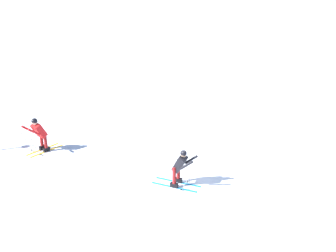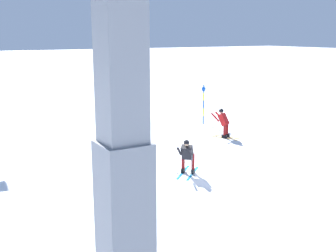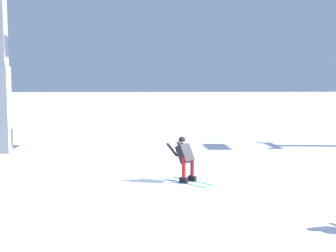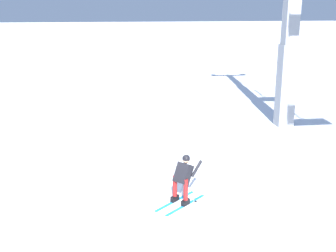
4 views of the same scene
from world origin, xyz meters
name	(u,v)px [view 1 (image 1 of 4)]	position (x,y,z in m)	size (l,w,h in m)	color
ground_plane	(173,184)	(0.00, 0.00, 0.00)	(260.00, 260.00, 0.00)	white
skier_carving_main	(180,166)	(-0.16, 0.22, 0.80)	(1.52, 1.61, 1.52)	#198CCC
skier_distant_downhill	(39,132)	(3.84, -4.67, 0.88)	(1.67, 1.15, 1.66)	yellow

